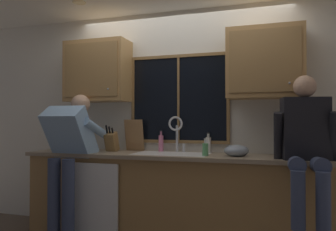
{
  "coord_description": "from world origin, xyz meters",
  "views": [
    {
      "loc": [
        1.03,
        -3.71,
        1.26
      ],
      "look_at": [
        -0.06,
        -0.3,
        1.33
      ],
      "focal_mm": 35.79,
      "sensor_mm": 36.0,
      "label": 1
    }
  ],
  "objects_px": {
    "knife_block": "(112,142)",
    "bottle_tall_clear": "(161,143)",
    "person_sitting_on_counter": "(306,140)",
    "cutting_board": "(134,135)",
    "soap_dispenser": "(205,149)",
    "bottle_green_glass": "(208,145)",
    "mixing_bowl": "(236,151)",
    "person_standing": "(69,149)"
  },
  "relations": [
    {
      "from": "knife_block",
      "to": "bottle_green_glass",
      "type": "xyz_separation_m",
      "value": [
        1.1,
        0.14,
        -0.02
      ]
    },
    {
      "from": "cutting_board",
      "to": "person_standing",
      "type": "bearing_deg",
      "value": -134.69
    },
    {
      "from": "soap_dispenser",
      "to": "bottle_green_glass",
      "type": "bearing_deg",
      "value": 95.24
    },
    {
      "from": "person_sitting_on_counter",
      "to": "knife_block",
      "type": "distance_m",
      "value": 2.08
    },
    {
      "from": "person_standing",
      "to": "knife_block",
      "type": "relative_size",
      "value": 4.88
    },
    {
      "from": "soap_dispenser",
      "to": "bottle_tall_clear",
      "type": "xyz_separation_m",
      "value": [
        -0.58,
        0.32,
        0.03
      ]
    },
    {
      "from": "person_standing",
      "to": "mixing_bowl",
      "type": "bearing_deg",
      "value": 9.0
    },
    {
      "from": "cutting_board",
      "to": "bottle_green_glass",
      "type": "height_order",
      "value": "cutting_board"
    },
    {
      "from": "bottle_tall_clear",
      "to": "cutting_board",
      "type": "bearing_deg",
      "value": -179.57
    },
    {
      "from": "soap_dispenser",
      "to": "bottle_tall_clear",
      "type": "distance_m",
      "value": 0.66
    },
    {
      "from": "cutting_board",
      "to": "knife_block",
      "type": "bearing_deg",
      "value": -146.26
    },
    {
      "from": "mixing_bowl",
      "to": "soap_dispenser",
      "type": "distance_m",
      "value": 0.31
    },
    {
      "from": "person_sitting_on_counter",
      "to": "knife_block",
      "type": "xyz_separation_m",
      "value": [
        -2.05,
        0.33,
        -0.08
      ]
    },
    {
      "from": "person_sitting_on_counter",
      "to": "cutting_board",
      "type": "height_order",
      "value": "person_sitting_on_counter"
    },
    {
      "from": "person_standing",
      "to": "soap_dispenser",
      "type": "distance_m",
      "value": 1.45
    },
    {
      "from": "knife_block",
      "to": "bottle_tall_clear",
      "type": "height_order",
      "value": "knife_block"
    },
    {
      "from": "person_sitting_on_counter",
      "to": "soap_dispenser",
      "type": "distance_m",
      "value": 0.94
    },
    {
      "from": "mixing_bowl",
      "to": "bottle_green_glass",
      "type": "height_order",
      "value": "bottle_green_glass"
    },
    {
      "from": "mixing_bowl",
      "to": "bottle_green_glass",
      "type": "distance_m",
      "value": 0.41
    },
    {
      "from": "bottle_tall_clear",
      "to": "person_sitting_on_counter",
      "type": "bearing_deg",
      "value": -17.87
    },
    {
      "from": "mixing_bowl",
      "to": "person_standing",
      "type": "bearing_deg",
      "value": -171.0
    },
    {
      "from": "cutting_board",
      "to": "soap_dispenser",
      "type": "xyz_separation_m",
      "value": [
        0.91,
        -0.32,
        -0.11
      ]
    },
    {
      "from": "person_sitting_on_counter",
      "to": "bottle_green_glass",
      "type": "xyz_separation_m",
      "value": [
        -0.95,
        0.48,
        -0.09
      ]
    },
    {
      "from": "soap_dispenser",
      "to": "bottle_tall_clear",
      "type": "bearing_deg",
      "value": 150.95
    },
    {
      "from": "mixing_bowl",
      "to": "soap_dispenser",
      "type": "bearing_deg",
      "value": -168.04
    },
    {
      "from": "soap_dispenser",
      "to": "person_standing",
      "type": "bearing_deg",
      "value": -171.62
    },
    {
      "from": "bottle_green_glass",
      "to": "person_standing",
      "type": "bearing_deg",
      "value": -159.51
    },
    {
      "from": "bottle_green_glass",
      "to": "mixing_bowl",
      "type": "bearing_deg",
      "value": -37.4
    },
    {
      "from": "person_standing",
      "to": "person_sitting_on_counter",
      "type": "bearing_deg",
      "value": 1.18
    },
    {
      "from": "mixing_bowl",
      "to": "bottle_green_glass",
      "type": "xyz_separation_m",
      "value": [
        -0.33,
        0.25,
        0.04
      ]
    },
    {
      "from": "mixing_bowl",
      "to": "bottle_green_glass",
      "type": "bearing_deg",
      "value": 142.6
    },
    {
      "from": "mixing_bowl",
      "to": "bottle_tall_clear",
      "type": "xyz_separation_m",
      "value": [
        -0.88,
        0.26,
        0.05
      ]
    },
    {
      "from": "person_sitting_on_counter",
      "to": "bottle_green_glass",
      "type": "height_order",
      "value": "person_sitting_on_counter"
    },
    {
      "from": "person_sitting_on_counter",
      "to": "bottle_tall_clear",
      "type": "bearing_deg",
      "value": 162.13
    },
    {
      "from": "soap_dispenser",
      "to": "bottle_tall_clear",
      "type": "height_order",
      "value": "bottle_tall_clear"
    },
    {
      "from": "soap_dispenser",
      "to": "cutting_board",
      "type": "bearing_deg",
      "value": 160.67
    },
    {
      "from": "person_sitting_on_counter",
      "to": "knife_block",
      "type": "bearing_deg",
      "value": 170.73
    },
    {
      "from": "cutting_board",
      "to": "bottle_green_glass",
      "type": "bearing_deg",
      "value": -0.33
    },
    {
      "from": "cutting_board",
      "to": "mixing_bowl",
      "type": "height_order",
      "value": "cutting_board"
    },
    {
      "from": "cutting_board",
      "to": "mixing_bowl",
      "type": "relative_size",
      "value": 1.54
    },
    {
      "from": "mixing_bowl",
      "to": "soap_dispenser",
      "type": "height_order",
      "value": "soap_dispenser"
    },
    {
      "from": "person_sitting_on_counter",
      "to": "knife_block",
      "type": "relative_size",
      "value": 3.92
    }
  ]
}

